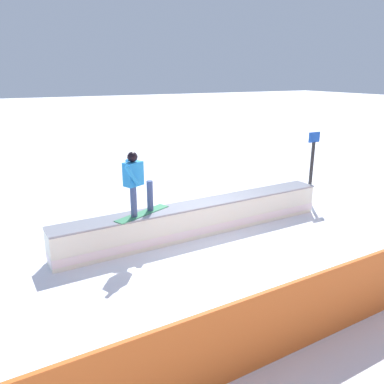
# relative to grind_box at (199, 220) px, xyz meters

# --- Properties ---
(ground_plane) EXTENTS (120.00, 120.00, 0.00)m
(ground_plane) POSITION_rel_grind_box_xyz_m (0.00, 0.00, -0.36)
(ground_plane) COLOR white
(grind_box) EXTENTS (7.15, 0.95, 0.79)m
(grind_box) POSITION_rel_grind_box_xyz_m (0.00, 0.00, 0.00)
(grind_box) COLOR white
(grind_box) RESTS_ON ground_plane
(snowboarder) EXTENTS (1.44, 0.85, 1.44)m
(snowboarder) POSITION_rel_grind_box_xyz_m (1.62, 0.13, 1.22)
(snowboarder) COLOR #358055
(snowboarder) RESTS_ON grind_box
(safety_fence) EXTENTS (12.74, 0.60, 1.14)m
(safety_fence) POSITION_rel_grind_box_xyz_m (0.00, 4.33, 0.21)
(safety_fence) COLOR orange
(safety_fence) RESTS_ON ground_plane
(trail_marker) EXTENTS (0.40, 0.10, 2.14)m
(trail_marker) POSITION_rel_grind_box_xyz_m (-4.19, -0.61, 0.79)
(trail_marker) COLOR #262628
(trail_marker) RESTS_ON ground_plane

